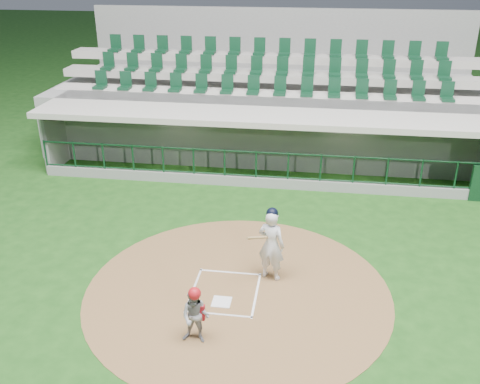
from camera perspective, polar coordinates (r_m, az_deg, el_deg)
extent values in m
plane|color=#164112|center=(13.06, -1.43, -9.93)|extent=(120.00, 120.00, 0.00)
cylinder|color=brown|center=(12.85, -0.24, -10.51)|extent=(7.20, 7.20, 0.01)
cube|color=white|center=(12.48, -1.98, -11.63)|extent=(0.43, 0.43, 0.02)
cube|color=silver|center=(12.93, -4.99, -10.30)|extent=(0.05, 1.80, 0.01)
cube|color=white|center=(12.71, 1.74, -10.89)|extent=(0.05, 1.80, 0.01)
cube|color=white|center=(13.50, -1.04, -8.56)|extent=(1.55, 0.05, 0.01)
cube|color=silver|center=(12.13, -2.36, -12.89)|extent=(1.55, 0.05, 0.01)
cube|color=slate|center=(19.86, 2.20, 0.91)|extent=(15.00, 3.00, 0.10)
cube|color=slate|center=(20.85, 2.75, 6.18)|extent=(15.00, 0.20, 2.70)
cube|color=#9D998B|center=(20.66, 2.73, 6.74)|extent=(13.50, 0.04, 0.90)
cube|color=gray|center=(21.41, -18.20, 5.46)|extent=(0.20, 3.00, 2.70)
cube|color=slate|center=(20.06, 24.13, 3.27)|extent=(0.20, 3.00, 2.70)
cube|color=#A7A297|center=(18.66, 2.26, 8.66)|extent=(15.40, 3.50, 0.20)
cube|color=gray|center=(18.17, 1.70, 1.01)|extent=(15.00, 0.15, 0.40)
cube|color=black|center=(17.60, 1.76, 5.72)|extent=(15.00, 0.01, 0.95)
cube|color=brown|center=(20.72, 2.53, 2.76)|extent=(12.75, 0.40, 0.45)
cube|color=white|center=(19.47, -6.58, 8.78)|extent=(1.30, 0.35, 0.04)
cube|color=white|center=(18.88, 11.51, 7.96)|extent=(1.30, 0.35, 0.04)
imported|color=#A41411|center=(20.92, -9.20, 4.29)|extent=(1.14, 0.90, 1.55)
imported|color=#A41117|center=(20.45, 0.70, 4.30)|extent=(1.01, 0.49, 1.66)
imported|color=#A61112|center=(20.36, 8.12, 4.18)|extent=(1.00, 0.76, 1.81)
imported|color=#A51113|center=(20.46, 15.15, 3.44)|extent=(1.62, 0.97, 1.66)
cube|color=gray|center=(22.33, 3.20, 8.22)|extent=(17.00, 6.50, 2.50)
cube|color=#ADA69C|center=(20.59, 2.87, 10.15)|extent=(16.60, 0.95, 0.30)
cube|color=gray|center=(21.38, 3.16, 12.19)|extent=(16.60, 0.95, 0.30)
cube|color=gray|center=(22.20, 3.44, 14.09)|extent=(16.60, 0.95, 0.30)
cube|color=slate|center=(25.25, 4.01, 13.31)|extent=(17.00, 0.25, 5.05)
imported|color=silver|center=(12.86, 3.36, -5.68)|extent=(0.77, 0.63, 1.82)
sphere|color=black|center=(12.46, 3.45, -2.28)|extent=(0.28, 0.28, 0.28)
cylinder|color=#9E7948|center=(12.50, 2.14, -4.87)|extent=(0.58, 0.79, 0.39)
imported|color=gray|center=(11.10, -4.77, -13.10)|extent=(0.61, 0.49, 1.22)
sphere|color=#B0131A|center=(10.77, -4.87, -10.74)|extent=(0.26, 0.26, 0.26)
cube|color=#A5111D|center=(11.21, -4.60, -12.64)|extent=(0.32, 0.10, 0.35)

